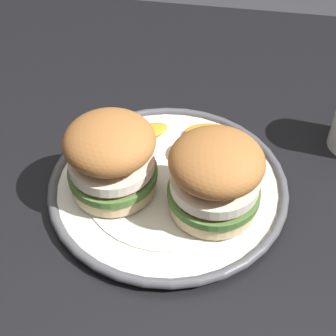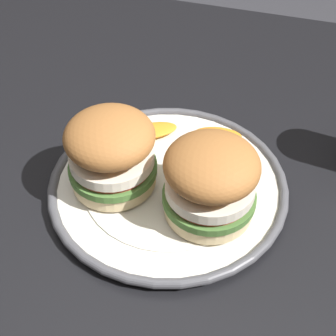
# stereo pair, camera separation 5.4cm
# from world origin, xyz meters

# --- Properties ---
(dining_table) EXTENTS (1.16, 1.08, 0.73)m
(dining_table) POSITION_xyz_m (0.00, 0.00, 0.64)
(dining_table) COLOR black
(dining_table) RESTS_ON ground
(dinner_plate) EXTENTS (0.30, 0.30, 0.02)m
(dinner_plate) POSITION_xyz_m (0.08, 0.03, 0.74)
(dinner_plate) COLOR silver
(dinner_plate) RESTS_ON dining_table
(sandwich_half_left) EXTENTS (0.12, 0.12, 0.10)m
(sandwich_half_left) POSITION_xyz_m (0.14, -0.00, 0.80)
(sandwich_half_left) COLOR beige
(sandwich_half_left) RESTS_ON dinner_plate
(sandwich_half_right) EXTENTS (0.12, 0.12, 0.10)m
(sandwich_half_right) POSITION_xyz_m (0.01, 0.01, 0.80)
(sandwich_half_right) COLOR beige
(sandwich_half_right) RESTS_ON dinner_plate
(orange_peel_curled) EXTENTS (0.07, 0.07, 0.01)m
(orange_peel_curled) POSITION_xyz_m (0.10, 0.08, 0.75)
(orange_peel_curled) COLOR orange
(orange_peel_curled) RESTS_ON dinner_plate
(orange_peel_strip_long) EXTENTS (0.08, 0.07, 0.01)m
(orange_peel_strip_long) POSITION_xyz_m (0.03, 0.11, 0.75)
(orange_peel_strip_long) COLOR orange
(orange_peel_strip_long) RESTS_ON dinner_plate
(orange_peel_strip_short) EXTENTS (0.07, 0.05, 0.01)m
(orange_peel_strip_short) POSITION_xyz_m (0.12, 0.13, 0.75)
(orange_peel_strip_short) COLOR orange
(orange_peel_strip_short) RESTS_ON dinner_plate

